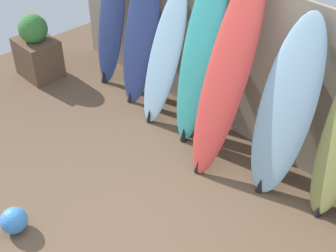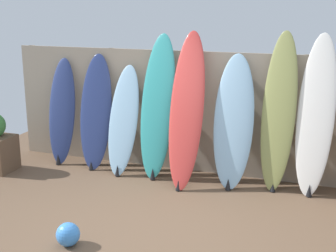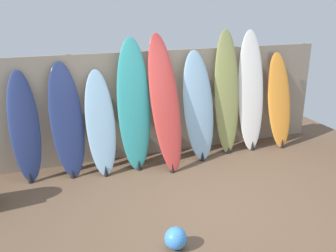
{
  "view_description": "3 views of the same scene",
  "coord_description": "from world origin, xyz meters",
  "views": [
    {
      "loc": [
        2.36,
        -1.59,
        3.41
      ],
      "look_at": [
        -0.04,
        0.7,
        0.86
      ],
      "focal_mm": 50.0,
      "sensor_mm": 36.0,
      "label": 1
    },
    {
      "loc": [
        1.78,
        -4.46,
        2.45
      ],
      "look_at": [
        -0.06,
        0.71,
        1.02
      ],
      "focal_mm": 50.0,
      "sensor_mm": 36.0,
      "label": 2
    },
    {
      "loc": [
        -1.92,
        -3.88,
        2.62
      ],
      "look_at": [
        -0.23,
        0.88,
        0.88
      ],
      "focal_mm": 40.0,
      "sensor_mm": 36.0,
      "label": 3
    }
  ],
  "objects": [
    {
      "name": "surfboard_navy_1",
      "position": [
        -1.57,
        1.7,
        0.85
      ],
      "size": [
        0.56,
        0.57,
        1.73
      ],
      "color": "navy",
      "rests_on": "ground"
    },
    {
      "name": "fence_back",
      "position": [
        -0.0,
        2.01,
        0.9
      ],
      "size": [
        6.08,
        0.11,
        1.8
      ],
      "color": "gray",
      "rests_on": "ground"
    },
    {
      "name": "surfboard_navy_0",
      "position": [
        -2.18,
        1.72,
        0.81
      ],
      "size": [
        0.48,
        0.5,
        1.65
      ],
      "color": "navy",
      "rests_on": "ground"
    },
    {
      "name": "ground",
      "position": [
        0.0,
        0.0,
        0.0
      ],
      "size": [
        7.68,
        7.68,
        0.0
      ],
      "primitive_type": "plane",
      "color": "brown"
    },
    {
      "name": "surfboard_skyblue_5",
      "position": [
        0.57,
        1.62,
        0.9
      ],
      "size": [
        0.57,
        0.56,
        1.82
      ],
      "color": "#8CB7D6",
      "rests_on": "ground"
    },
    {
      "name": "surfboard_teal_3",
      "position": [
        -0.54,
        1.63,
        1.02
      ],
      "size": [
        0.57,
        0.56,
        2.06
      ],
      "color": "teal",
      "rests_on": "ground"
    },
    {
      "name": "surfboard_red_4",
      "position": [
        -0.06,
        1.5,
        1.05
      ],
      "size": [
        0.52,
        0.86,
        2.11
      ],
      "color": "#D13D38",
      "rests_on": "ground"
    },
    {
      "name": "surfboard_skyblue_2",
      "position": [
        -1.08,
        1.62,
        0.78
      ],
      "size": [
        0.45,
        0.59,
        1.59
      ],
      "color": "#8CB7D6",
      "rests_on": "ground"
    },
    {
      "name": "surfboard_olive_6",
      "position": [
        1.15,
        1.72,
        1.05
      ],
      "size": [
        0.49,
        0.48,
        2.12
      ],
      "color": "olive",
      "rests_on": "ground"
    },
    {
      "name": "beach_ball",
      "position": [
        -0.68,
        -0.64,
        0.13
      ],
      "size": [
        0.25,
        0.25,
        0.25
      ],
      "primitive_type": "sphere",
      "color": "#3F8CE5",
      "rests_on": "ground"
    },
    {
      "name": "surfboard_white_7",
      "position": [
        1.62,
        1.71,
        1.04
      ],
      "size": [
        0.53,
        0.5,
        2.11
      ],
      "color": "white",
      "rests_on": "ground"
    }
  ]
}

